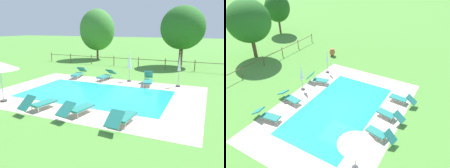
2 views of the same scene
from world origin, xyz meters
The scene contains 16 objects.
ground_plane centered at (0.00, 0.00, 0.00)m, with size 160.00×160.00×0.00m, color #518E38.
pool_deck_paving centered at (0.00, 0.00, 0.00)m, with size 12.62×8.66×0.01m, color beige.
swimming_pool_water centered at (0.00, 0.00, 0.01)m, with size 8.89×4.94×0.01m, color #23A8C1.
pool_coping_rim centered at (0.00, 0.00, 0.01)m, with size 9.37×5.42×0.01m.
sun_lounger_north_near_steps centered at (2.36, 3.55, 0.39)m, with size 0.98×2.01×0.93m.
sun_lounger_north_mid centered at (0.88, -3.51, 0.37)m, with size 0.98×2.10×0.80m.
sun_lounger_north_far centered at (-1.03, 3.80, 0.36)m, with size 0.88×2.12×0.74m.
sun_lounger_north_end centered at (3.16, -3.69, 0.37)m, with size 0.77×2.06×0.82m.
sun_lounger_south_near_corner centered at (-3.45, 3.68, 0.36)m, with size 0.89×2.10×0.78m.
sun_lounger_south_mid centered at (-1.21, -3.63, 0.38)m, with size 0.98×2.05×0.88m.
patio_umbrella_open_foreground centered at (-3.97, -3.32, 1.98)m, with size 1.93×1.93×2.25m.
patio_umbrella_closed_row_west centered at (4.41, 3.85, 1.47)m, with size 0.32×0.32×2.38m.
patio_umbrella_closed_row_mid_west centered at (0.80, 3.98, 1.49)m, with size 0.32×0.32×2.28m.
perimeter_fence centered at (-0.36, 10.15, 0.68)m, with size 21.67×0.08×1.05m.
tree_far_west centered at (-7.01, 14.14, 3.66)m, with size 4.33×4.33×6.19m.
tree_west_mid centered at (3.44, 12.59, 3.92)m, with size 4.43×4.43×6.11m.
Camera 1 is at (6.26, -11.93, 3.98)m, focal length 36.53 mm.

